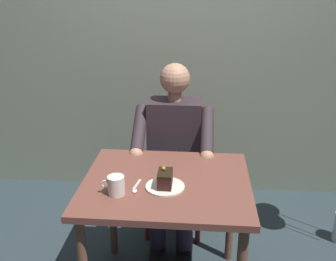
# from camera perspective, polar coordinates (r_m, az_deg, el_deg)

# --- Properties ---
(cafe_rear_panel) EXTENTS (6.40, 0.12, 3.00)m
(cafe_rear_panel) POSITION_cam_1_polar(r_m,az_deg,el_deg) (3.19, 1.93, 16.67)
(cafe_rear_panel) COLOR gray
(cafe_rear_panel) RESTS_ON ground
(dining_table) EXTENTS (0.90, 0.77, 0.74)m
(dining_table) POSITION_cam_1_polar(r_m,az_deg,el_deg) (2.16, -0.24, -9.68)
(dining_table) COLOR brown
(dining_table) RESTS_ON ground
(chair) EXTENTS (0.42, 0.42, 0.90)m
(chair) POSITION_cam_1_polar(r_m,az_deg,el_deg) (2.88, 1.06, -4.76)
(chair) COLOR maroon
(chair) RESTS_ON ground
(seated_person) EXTENTS (0.53, 0.58, 1.25)m
(seated_person) POSITION_cam_1_polar(r_m,az_deg,el_deg) (2.66, 0.83, -3.34)
(seated_person) COLOR #32262C
(seated_person) RESTS_ON ground
(dessert_plate) EXTENTS (0.20, 0.20, 0.01)m
(dessert_plate) POSITION_cam_1_polar(r_m,az_deg,el_deg) (2.04, -0.37, -8.20)
(dessert_plate) COLOR silver
(dessert_plate) RESTS_ON dining_table
(cake_slice) EXTENTS (0.07, 0.12, 0.10)m
(cake_slice) POSITION_cam_1_polar(r_m,az_deg,el_deg) (2.02, -0.37, -7.06)
(cake_slice) COLOR #351917
(cake_slice) RESTS_ON dessert_plate
(coffee_cup) EXTENTS (0.12, 0.09, 0.10)m
(coffee_cup) POSITION_cam_1_polar(r_m,az_deg,el_deg) (1.98, -7.63, -7.90)
(coffee_cup) COLOR silver
(coffee_cup) RESTS_ON dining_table
(dessert_spoon) EXTENTS (0.03, 0.14, 0.01)m
(dessert_spoon) POSITION_cam_1_polar(r_m,az_deg,el_deg) (2.04, -4.73, -8.37)
(dessert_spoon) COLOR silver
(dessert_spoon) RESTS_ON dining_table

